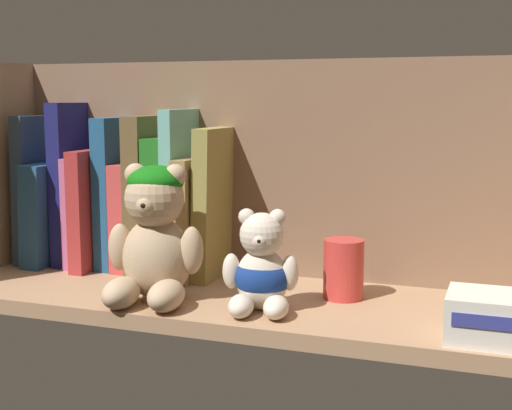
# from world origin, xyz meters

# --- Properties ---
(shelf_board) EXTENTS (0.82, 0.24, 0.02)m
(shelf_board) POSITION_xyz_m (0.00, 0.00, 0.01)
(shelf_board) COLOR #A87F5B
(shelf_board) RESTS_ON ground
(shelf_back_panel) EXTENTS (0.84, 0.01, 0.33)m
(shelf_back_panel) POSITION_xyz_m (0.00, 0.13, 0.16)
(shelf_back_panel) COLOR brown
(shelf_back_panel) RESTS_ON ground
(book_0) EXTENTS (0.03, 0.11, 0.23)m
(book_0) POSITION_xyz_m (-0.38, 0.09, 0.13)
(book_0) COLOR #30475C
(book_0) RESTS_ON shelf_board
(book_1) EXTENTS (0.04, 0.14, 0.16)m
(book_1) POSITION_xyz_m (-0.35, 0.09, 0.10)
(book_1) COLOR #25517A
(book_1) RESTS_ON shelf_board
(book_2) EXTENTS (0.02, 0.10, 0.25)m
(book_2) POSITION_xyz_m (-0.32, 0.09, 0.14)
(book_2) COLOR navy
(book_2) RESTS_ON shelf_board
(book_3) EXTENTS (0.02, 0.11, 0.17)m
(book_3) POSITION_xyz_m (-0.30, 0.09, 0.10)
(book_3) COLOR #BA5B88
(book_3) RESTS_ON shelf_board
(book_4) EXTENTS (0.02, 0.15, 0.18)m
(book_4) POSITION_xyz_m (-0.27, 0.09, 0.11)
(book_4) COLOR #A83030
(book_4) RESTS_ON shelf_board
(book_5) EXTENTS (0.03, 0.09, 0.23)m
(book_5) POSITION_xyz_m (-0.25, 0.09, 0.13)
(book_5) COLOR #205280
(book_5) RESTS_ON shelf_board
(book_6) EXTENTS (0.02, 0.10, 0.16)m
(book_6) POSITION_xyz_m (-0.22, 0.09, 0.10)
(book_6) COLOR #C84242
(book_6) RESTS_ON shelf_board
(book_7) EXTENTS (0.03, 0.11, 0.23)m
(book_7) POSITION_xyz_m (-0.19, 0.09, 0.13)
(book_7) COLOR brown
(book_7) RESTS_ON shelf_board
(book_8) EXTENTS (0.03, 0.11, 0.20)m
(book_8) POSITION_xyz_m (-0.16, 0.09, 0.12)
(book_8) COLOR #226F20
(book_8) RESTS_ON shelf_board
(book_9) EXTENTS (0.02, 0.13, 0.24)m
(book_9) POSITION_xyz_m (-0.13, 0.09, 0.14)
(book_9) COLOR #70B5AD
(book_9) RESTS_ON shelf_board
(book_10) EXTENTS (0.02, 0.15, 0.17)m
(book_10) POSITION_xyz_m (-0.11, 0.09, 0.11)
(book_10) COLOR #9D7D4C
(book_10) RESTS_ON shelf_board
(book_11) EXTENTS (0.03, 0.13, 0.21)m
(book_11) POSITION_xyz_m (-0.08, 0.09, 0.13)
(book_11) COLOR olive
(book_11) RESTS_ON shelf_board
(teddy_bear_larger) EXTENTS (0.13, 0.13, 0.17)m
(teddy_bear_larger) POSITION_xyz_m (-0.10, -0.05, 0.10)
(teddy_bear_larger) COLOR tan
(teddy_bear_larger) RESTS_ON shelf_board
(teddy_bear_smaller) EXTENTS (0.09, 0.10, 0.12)m
(teddy_bear_smaller) POSITION_xyz_m (0.04, -0.05, 0.07)
(teddy_bear_smaller) COLOR beige
(teddy_bear_smaller) RESTS_ON shelf_board
(pillar_candle) EXTENTS (0.05, 0.05, 0.08)m
(pillar_candle) POSITION_xyz_m (0.12, 0.03, 0.06)
(pillar_candle) COLOR #C63833
(pillar_candle) RESTS_ON shelf_board
(small_product_box) EXTENTS (0.11, 0.08, 0.05)m
(small_product_box) POSITION_xyz_m (0.31, -0.07, 0.05)
(small_product_box) COLOR silver
(small_product_box) RESTS_ON shelf_board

